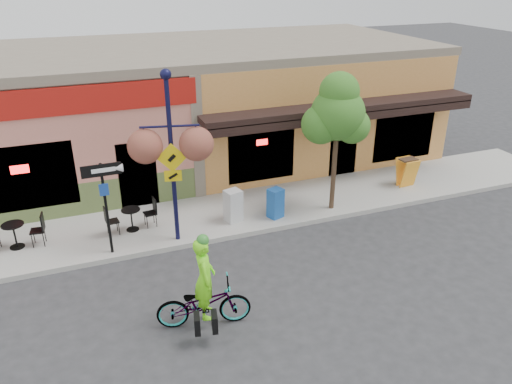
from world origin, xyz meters
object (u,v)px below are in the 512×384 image
(lamp_post, at_px, (172,160))
(building, at_px, (196,103))
(street_tree, at_px, (336,143))
(bicycle, at_px, (204,304))
(one_way_sign, at_px, (107,209))
(newspaper_box_blue, at_px, (275,203))
(newspaper_box_grey, at_px, (233,206))
(cyclist_rider, at_px, (205,288))

(lamp_post, bearing_deg, building, 83.03)
(street_tree, bearing_deg, bicycle, -143.97)
(street_tree, bearing_deg, one_way_sign, -177.84)
(building, relative_size, newspaper_box_blue, 19.48)
(newspaper_box_grey, bearing_deg, bicycle, -131.91)
(bicycle, xyz_separation_m, lamp_post, (0.24, 3.65, 2.01))
(cyclist_rider, height_order, newspaper_box_grey, cyclist_rider)
(building, relative_size, street_tree, 4.14)
(bicycle, xyz_separation_m, one_way_sign, (-1.59, 3.58, 0.90))
(bicycle, height_order, one_way_sign, one_way_sign)
(one_way_sign, bearing_deg, cyclist_rider, -66.59)
(building, distance_m, cyclist_rider, 10.68)
(one_way_sign, xyz_separation_m, newspaper_box_blue, (4.95, 0.32, -0.83))
(one_way_sign, bearing_deg, newspaper_box_grey, 7.40)
(bicycle, height_order, cyclist_rider, cyclist_rider)
(cyclist_rider, distance_m, street_tree, 6.64)
(lamp_post, bearing_deg, newspaper_box_blue, 17.19)
(lamp_post, bearing_deg, newspaper_box_grey, 27.37)
(newspaper_box_grey, bearing_deg, building, 69.74)
(bicycle, xyz_separation_m, newspaper_box_blue, (3.36, 3.90, 0.08))
(bicycle, xyz_separation_m, newspaper_box_grey, (2.07, 4.14, 0.11))
(one_way_sign, height_order, newspaper_box_grey, one_way_sign)
(cyclist_rider, relative_size, lamp_post, 0.39)
(lamp_post, xyz_separation_m, one_way_sign, (-1.83, -0.07, -1.11))
(bicycle, bearing_deg, street_tree, -42.24)
(building, relative_size, bicycle, 8.82)
(building, bearing_deg, bicycle, -104.19)
(newspaper_box_blue, bearing_deg, lamp_post, 164.57)
(cyclist_rider, distance_m, newspaper_box_grey, 4.61)
(bicycle, bearing_deg, one_way_sign, 35.66)
(cyclist_rider, relative_size, newspaper_box_blue, 2.03)
(street_tree, bearing_deg, newspaper_box_blue, 178.24)
(building, relative_size, cyclist_rider, 9.60)
(lamp_post, relative_size, newspaper_box_blue, 5.15)
(newspaper_box_blue, relative_size, street_tree, 0.21)
(building, height_order, street_tree, street_tree)
(bicycle, bearing_deg, newspaper_box_grey, -14.86)
(bicycle, distance_m, cyclist_rider, 0.41)
(one_way_sign, bearing_deg, lamp_post, 1.02)
(one_way_sign, bearing_deg, newspaper_box_blue, 2.51)
(building, xyz_separation_m, lamp_post, (-2.36, -6.64, 0.30))
(cyclist_rider, height_order, one_way_sign, one_way_sign)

